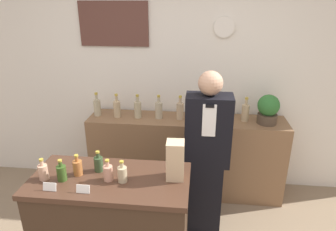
# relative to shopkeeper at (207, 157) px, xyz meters

# --- Properties ---
(back_wall) EXTENTS (5.20, 0.09, 2.70)m
(back_wall) POSITION_rel_shopkeeper_xyz_m (-0.44, 0.88, 0.56)
(back_wall) COLOR silver
(back_wall) RESTS_ON ground_plane
(back_shelf) EXTENTS (2.15, 0.43, 0.91)m
(back_shelf) POSITION_rel_shopkeeper_xyz_m (-0.22, 0.61, -0.34)
(back_shelf) COLOR brown
(back_shelf) RESTS_ON ground_plane
(display_counter) EXTENTS (1.14, 0.55, 0.94)m
(display_counter) POSITION_rel_shopkeeper_xyz_m (-0.70, -0.65, -0.32)
(display_counter) COLOR #382619
(display_counter) RESTS_ON ground_plane
(shopkeeper) EXTENTS (0.40, 0.25, 1.59)m
(shopkeeper) POSITION_rel_shopkeeper_xyz_m (0.00, 0.00, 0.00)
(shopkeeper) COLOR black
(shopkeeper) RESTS_ON ground_plane
(potted_plant) EXTENTS (0.22, 0.22, 0.31)m
(potted_plant) POSITION_rel_shopkeeper_xyz_m (0.62, 0.58, 0.28)
(potted_plant) COLOR #4C3D2D
(potted_plant) RESTS_ON back_shelf
(paper_bag) EXTENTS (0.13, 0.13, 0.28)m
(paper_bag) POSITION_rel_shopkeeper_xyz_m (-0.24, -0.59, 0.29)
(paper_bag) COLOR tan
(paper_bag) RESTS_ON display_counter
(price_card_left) EXTENTS (0.09, 0.02, 0.06)m
(price_card_left) POSITION_rel_shopkeeper_xyz_m (-1.05, -0.83, 0.18)
(price_card_left) COLOR white
(price_card_left) RESTS_ON display_counter
(price_card_right) EXTENTS (0.09, 0.02, 0.06)m
(price_card_right) POSITION_rel_shopkeeper_xyz_m (-0.82, -0.83, 0.18)
(price_card_right) COLOR white
(price_card_right) RESTS_ON display_counter
(counter_bottle_0) EXTENTS (0.07, 0.07, 0.16)m
(counter_bottle_0) POSITION_rel_shopkeeper_xyz_m (-1.16, -0.71, 0.21)
(counter_bottle_0) COLOR tan
(counter_bottle_0) RESTS_ON display_counter
(counter_bottle_1) EXTENTS (0.07, 0.07, 0.16)m
(counter_bottle_1) POSITION_rel_shopkeeper_xyz_m (-1.02, -0.71, 0.21)
(counter_bottle_1) COLOR #324E1C
(counter_bottle_1) RESTS_ON display_counter
(counter_bottle_2) EXTENTS (0.07, 0.07, 0.16)m
(counter_bottle_2) POSITION_rel_shopkeeper_xyz_m (-0.94, -0.63, 0.21)
(counter_bottle_2) COLOR #A66230
(counter_bottle_2) RESTS_ON display_counter
(counter_bottle_3) EXTENTS (0.07, 0.07, 0.16)m
(counter_bottle_3) POSITION_rel_shopkeeper_xyz_m (-0.81, -0.56, 0.21)
(counter_bottle_3) COLOR #33482A
(counter_bottle_3) RESTS_ON display_counter
(counter_bottle_4) EXTENTS (0.07, 0.07, 0.16)m
(counter_bottle_4) POSITION_rel_shopkeeper_xyz_m (-0.70, -0.67, 0.21)
(counter_bottle_4) COLOR tan
(counter_bottle_4) RESTS_ON display_counter
(counter_bottle_5) EXTENTS (0.07, 0.07, 0.16)m
(counter_bottle_5) POSITION_rel_shopkeeper_xyz_m (-0.60, -0.68, 0.21)
(counter_bottle_5) COLOR tan
(counter_bottle_5) RESTS_ON display_counter
(shelf_bottle_0) EXTENTS (0.08, 0.08, 0.26)m
(shelf_bottle_0) POSITION_rel_shopkeeper_xyz_m (-1.21, 0.61, 0.22)
(shelf_bottle_0) COLOR tan
(shelf_bottle_0) RESTS_ON back_shelf
(shelf_bottle_1) EXTENTS (0.08, 0.08, 0.26)m
(shelf_bottle_1) POSITION_rel_shopkeeper_xyz_m (-0.98, 0.59, 0.22)
(shelf_bottle_1) COLOR tan
(shelf_bottle_1) RESTS_ON back_shelf
(shelf_bottle_2) EXTENTS (0.08, 0.08, 0.26)m
(shelf_bottle_2) POSITION_rel_shopkeeper_xyz_m (-0.75, 0.59, 0.22)
(shelf_bottle_2) COLOR tan
(shelf_bottle_2) RESTS_ON back_shelf
(shelf_bottle_3) EXTENTS (0.08, 0.08, 0.26)m
(shelf_bottle_3) POSITION_rel_shopkeeper_xyz_m (-0.52, 0.60, 0.22)
(shelf_bottle_3) COLOR tan
(shelf_bottle_3) RESTS_ON back_shelf
(shelf_bottle_4) EXTENTS (0.08, 0.08, 0.26)m
(shelf_bottle_4) POSITION_rel_shopkeeper_xyz_m (-0.29, 0.60, 0.22)
(shelf_bottle_4) COLOR tan
(shelf_bottle_4) RESTS_ON back_shelf
(shelf_bottle_5) EXTENTS (0.08, 0.08, 0.26)m
(shelf_bottle_5) POSITION_rel_shopkeeper_xyz_m (-0.06, 0.60, 0.22)
(shelf_bottle_5) COLOR tan
(shelf_bottle_5) RESTS_ON back_shelf
(shelf_bottle_6) EXTENTS (0.08, 0.08, 0.26)m
(shelf_bottle_6) POSITION_rel_shopkeeper_xyz_m (0.17, 0.61, 0.22)
(shelf_bottle_6) COLOR tan
(shelf_bottle_6) RESTS_ON back_shelf
(shelf_bottle_7) EXTENTS (0.08, 0.08, 0.26)m
(shelf_bottle_7) POSITION_rel_shopkeeper_xyz_m (0.40, 0.62, 0.22)
(shelf_bottle_7) COLOR tan
(shelf_bottle_7) RESTS_ON back_shelf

